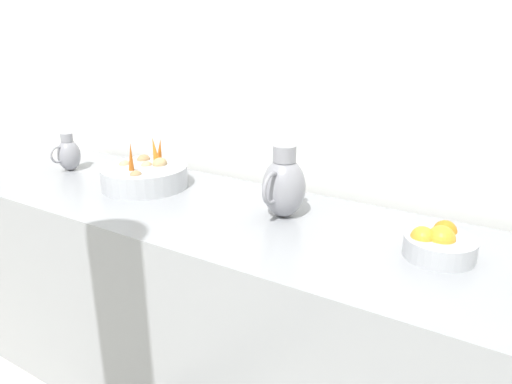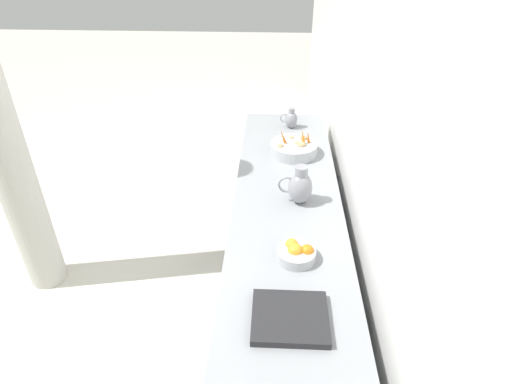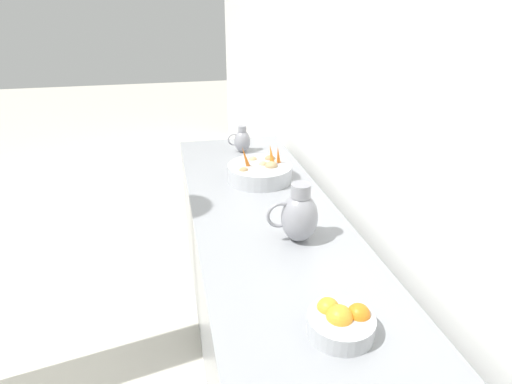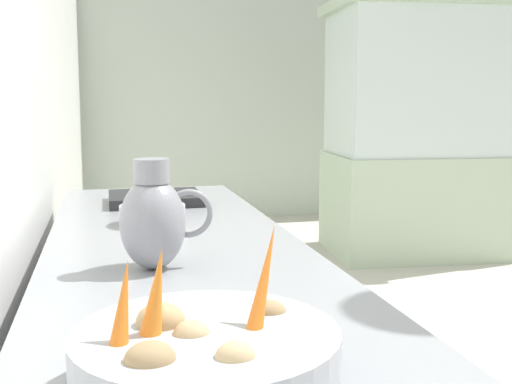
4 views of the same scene
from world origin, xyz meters
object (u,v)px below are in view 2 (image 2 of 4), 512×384
metal_pitcher_tall (300,186)px  vegetable_colander (294,148)px  orange_bowl (297,253)px  metal_pitcher_short (291,119)px

metal_pitcher_tall → vegetable_colander: bearing=-88.6°
vegetable_colander → orange_bowl: (0.02, 1.17, -0.01)m
vegetable_colander → metal_pitcher_short: bearing=-88.3°
orange_bowl → metal_pitcher_short: 1.64m
vegetable_colander → metal_pitcher_tall: metal_pitcher_tall is taller
orange_bowl → metal_pitcher_short: (-0.00, -1.64, 0.04)m
metal_pitcher_short → vegetable_colander: bearing=91.7°
metal_pitcher_tall → metal_pitcher_short: 1.11m
vegetable_colander → metal_pitcher_short: vegetable_colander is taller
vegetable_colander → metal_pitcher_short: (0.01, -0.46, 0.03)m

